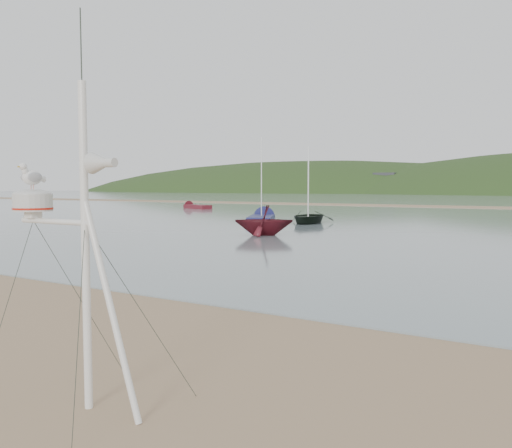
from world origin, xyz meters
The scene contains 6 objects.
ground centered at (0.00, 0.00, 0.00)m, with size 560.00×560.00×0.00m, color #8E6F52.
mast_rig centered at (1.17, -1.64, 1.21)m, with size 2.23×2.38×5.03m.
boat_dark centered at (-11.84, 30.58, 2.33)m, with size 3.27×0.95×4.58m, color black.
boat_red centered at (-9.44, 20.20, 1.68)m, with size 2.84×1.73×3.29m, color #57131C.
sailboat_blue_near centered at (-16.45, 31.64, 0.30)m, with size 4.85×7.33×7.25m.
dinghy_red_far centered at (-36.77, 47.42, 0.29)m, with size 5.99×3.32×1.42m.
Camera 1 is at (6.66, -6.17, 2.84)m, focal length 38.00 mm.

